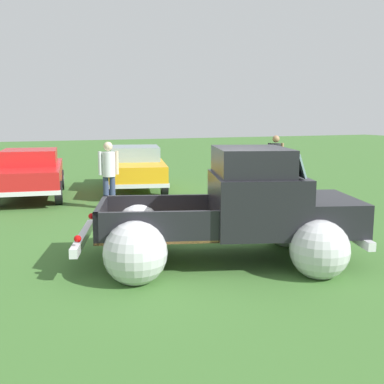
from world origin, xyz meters
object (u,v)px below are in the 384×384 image
object	(u,v)px
spectator_0	(109,171)
spectator_1	(275,158)
show_car_0	(30,172)
show_car_1	(136,166)
vintage_pickup_truck	(241,217)
lane_cone_0	(162,215)

from	to	relation	value
spectator_0	spectator_1	size ratio (longest dim) A/B	0.99
show_car_0	spectator_1	xyz separation A→B (m)	(7.68, -1.39, 0.25)
show_car_1	spectator_1	size ratio (longest dim) A/B	2.68
show_car_0	show_car_1	world-z (taller)	same
vintage_pickup_truck	spectator_1	bearing A→B (deg)	71.26
vintage_pickup_truck	lane_cone_0	distance (m)	2.67
spectator_0	lane_cone_0	xyz separation A→B (m)	(0.54, -2.70, -0.70)
vintage_pickup_truck	lane_cone_0	bearing A→B (deg)	119.40
vintage_pickup_truck	show_car_0	world-z (taller)	vintage_pickup_truck
vintage_pickup_truck	spectator_0	bearing A→B (deg)	119.21
show_car_1	lane_cone_0	bearing A→B (deg)	4.35
show_car_1	lane_cone_0	xyz separation A→B (m)	(-0.98, -5.53, -0.47)
spectator_0	lane_cone_0	world-z (taller)	spectator_0
show_car_1	spectator_1	distance (m)	4.66
vintage_pickup_truck	lane_cone_0	xyz separation A→B (m)	(-0.53, 2.58, -0.45)
vintage_pickup_truck	show_car_1	world-z (taller)	vintage_pickup_truck
spectator_1	vintage_pickup_truck	bearing A→B (deg)	166.86
vintage_pickup_truck	show_car_1	distance (m)	8.12
show_car_1	spectator_0	xyz separation A→B (m)	(-1.52, -2.83, 0.23)
show_car_1	show_car_0	bearing A→B (deg)	-71.76
show_car_1	spectator_1	xyz separation A→B (m)	(4.36, -1.61, 0.24)
show_car_0	spectator_0	world-z (taller)	spectator_0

